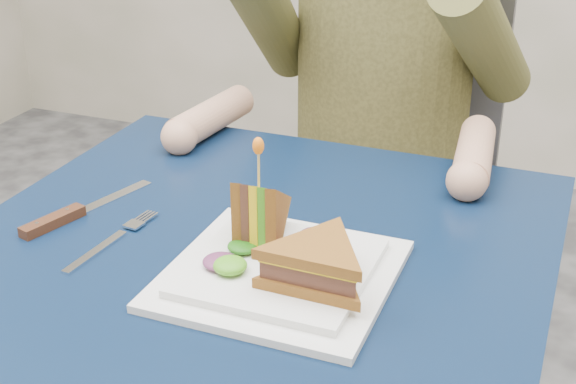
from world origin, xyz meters
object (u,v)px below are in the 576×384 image
at_px(diner, 385,4).
at_px(sandwich_flat, 317,264).
at_px(plate, 280,272).
at_px(fork, 110,242).
at_px(table, 250,298).
at_px(sandwich_upright, 259,216).
at_px(chair, 390,168).
at_px(knife, 65,217).

height_order(diner, sandwich_flat, diner).
bearing_deg(plate, fork, -179.55).
bearing_deg(diner, plate, -84.26).
relative_size(table, sandwich_upright, 5.95).
bearing_deg(diner, chair, 90.00).
relative_size(diner, fork, 4.15).
xyz_separation_m(table, sandwich_upright, (0.02, -0.02, 0.13)).
height_order(plate, fork, plate).
xyz_separation_m(diner, fork, (-0.17, -0.68, -0.18)).
distance_m(chair, knife, 0.83).
xyz_separation_m(chair, knife, (-0.26, -0.76, 0.20)).
height_order(chair, knife, chair).
bearing_deg(fork, sandwich_flat, -4.55).
height_order(plate, sandwich_upright, sandwich_upright).
height_order(plate, knife, plate).
bearing_deg(sandwich_flat, fork, 175.45).
bearing_deg(sandwich_flat, diner, 99.93).
relative_size(plate, fork, 1.45).
xyz_separation_m(plate, fork, (-0.24, -0.00, -0.01)).
bearing_deg(knife, sandwich_flat, -8.32).
bearing_deg(table, fork, -159.72).
height_order(diner, sandwich_upright, diner).
xyz_separation_m(chair, diner, (-0.00, -0.11, 0.37)).
xyz_separation_m(plate, sandwich_flat, (0.05, -0.02, 0.04)).
bearing_deg(fork, sandwich_upright, 13.83).
xyz_separation_m(sandwich_flat, fork, (-0.29, 0.02, -0.04)).
bearing_deg(table, knife, -173.59).
relative_size(diner, sandwich_flat, 4.94).
distance_m(diner, fork, 0.72).
xyz_separation_m(plate, knife, (-0.33, 0.03, -0.00)).
relative_size(table, diner, 1.01).
distance_m(chair, diner, 0.39).
xyz_separation_m(diner, knife, (-0.26, -0.65, -0.18)).
xyz_separation_m(table, chair, (0.00, 0.73, -0.11)).
height_order(chair, fork, chair).
bearing_deg(plate, knife, 174.61).
relative_size(table, chair, 0.81).
height_order(plate, sandwich_flat, sandwich_flat).
bearing_deg(diner, fork, -103.85).
bearing_deg(sandwich_flat, plate, 155.56).
height_order(table, chair, chair).
bearing_deg(knife, table, 6.41).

